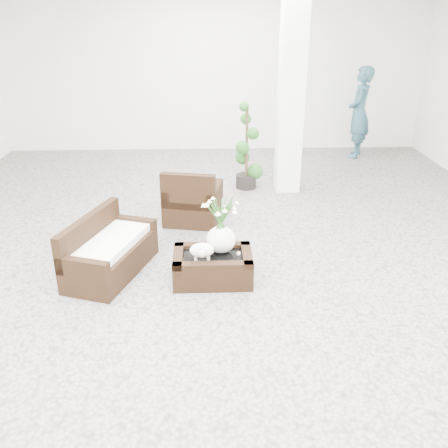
{
  "coord_description": "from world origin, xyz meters",
  "views": [
    {
      "loc": [
        -0.2,
        -5.34,
        2.94
      ],
      "look_at": [
        0.0,
        -0.1,
        0.62
      ],
      "focal_mm": 39.69,
      "sensor_mm": 36.0,
      "label": 1
    }
  ],
  "objects_px": {
    "armchair": "(193,194)",
    "coffee_table": "(213,268)",
    "topiary": "(247,147)",
    "loveseat": "(110,246)"
  },
  "relations": [
    {
      "from": "coffee_table",
      "to": "loveseat",
      "type": "distance_m",
      "value": 1.24
    },
    {
      "from": "loveseat",
      "to": "topiary",
      "type": "distance_m",
      "value": 3.51
    },
    {
      "from": "coffee_table",
      "to": "loveseat",
      "type": "bearing_deg",
      "value": 169.24
    },
    {
      "from": "armchair",
      "to": "loveseat",
      "type": "xyz_separation_m",
      "value": [
        -0.95,
        -1.53,
        -0.06
      ]
    },
    {
      "from": "armchair",
      "to": "topiary",
      "type": "xyz_separation_m",
      "value": [
        0.89,
        1.42,
        0.33
      ]
    },
    {
      "from": "armchair",
      "to": "coffee_table",
      "type": "bearing_deg",
      "value": 109.79
    },
    {
      "from": "armchair",
      "to": "topiary",
      "type": "distance_m",
      "value": 1.71
    },
    {
      "from": "topiary",
      "to": "loveseat",
      "type": "bearing_deg",
      "value": -121.92
    },
    {
      "from": "coffee_table",
      "to": "armchair",
      "type": "height_order",
      "value": "armchair"
    },
    {
      "from": "armchair",
      "to": "loveseat",
      "type": "bearing_deg",
      "value": 69.83
    }
  ]
}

